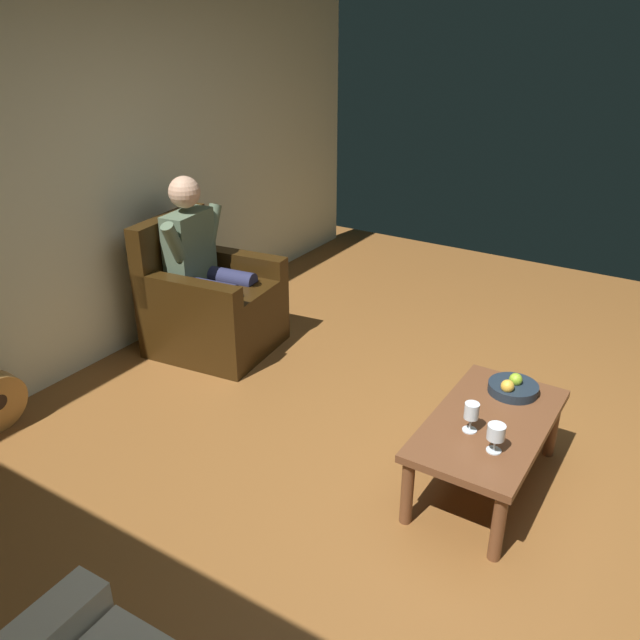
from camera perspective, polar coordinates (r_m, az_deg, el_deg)
ground_plane at (r=3.63m, az=13.07°, el=-13.35°), size 6.97×6.97×0.00m
wall_back at (r=4.53m, az=-19.87°, el=13.18°), size 6.20×0.06×2.77m
armchair at (r=4.73m, az=-9.60°, el=1.28°), size 0.84×0.89×0.95m
person_seated at (r=4.61m, az=-10.04°, el=5.20°), size 0.65×0.62×1.24m
coffee_table at (r=3.40m, az=14.50°, el=-9.31°), size 1.01×0.54×0.40m
wine_glass_near at (r=3.10m, az=15.11°, el=-9.56°), size 0.08×0.08×0.14m
wine_glass_far at (r=3.21m, az=13.08°, el=-7.90°), size 0.07×0.07×0.15m
fruit_bowl at (r=3.61m, az=16.48°, el=-5.65°), size 0.26×0.26×0.11m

